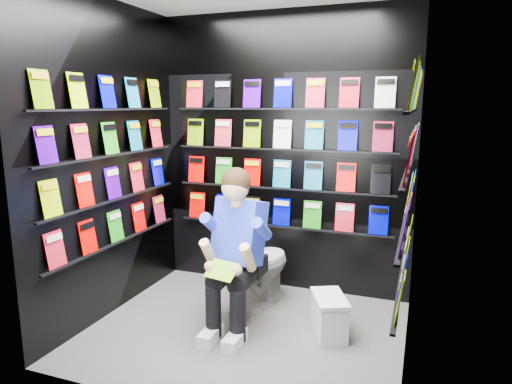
% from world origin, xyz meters
% --- Properties ---
extents(floor, '(2.40, 2.40, 0.00)m').
position_xyz_m(floor, '(0.00, 0.00, 0.00)').
color(floor, '#5B5C59').
rests_on(floor, ground).
extents(wall_back, '(2.40, 0.04, 2.60)m').
position_xyz_m(wall_back, '(0.00, 1.00, 1.30)').
color(wall_back, black).
rests_on(wall_back, floor).
extents(wall_front, '(2.40, 0.04, 2.60)m').
position_xyz_m(wall_front, '(0.00, -1.00, 1.30)').
color(wall_front, black).
rests_on(wall_front, floor).
extents(wall_left, '(0.04, 2.00, 2.60)m').
position_xyz_m(wall_left, '(-1.20, 0.00, 1.30)').
color(wall_left, black).
rests_on(wall_left, floor).
extents(wall_right, '(0.04, 2.00, 2.60)m').
position_xyz_m(wall_right, '(1.20, 0.00, 1.30)').
color(wall_right, black).
rests_on(wall_right, floor).
extents(comics_back, '(2.10, 0.06, 1.37)m').
position_xyz_m(comics_back, '(0.00, 0.97, 1.31)').
color(comics_back, red).
rests_on(comics_back, wall_back).
extents(comics_left, '(0.06, 1.70, 1.37)m').
position_xyz_m(comics_left, '(-1.17, 0.00, 1.31)').
color(comics_left, red).
rests_on(comics_left, wall_left).
extents(comics_right, '(0.06, 1.70, 1.37)m').
position_xyz_m(comics_right, '(1.17, 0.00, 1.31)').
color(comics_right, red).
rests_on(comics_right, wall_right).
extents(toilet, '(0.57, 0.82, 0.73)m').
position_xyz_m(toilet, '(-0.08, 0.50, 0.37)').
color(toilet, white).
rests_on(toilet, floor).
extents(longbox, '(0.35, 0.43, 0.29)m').
position_xyz_m(longbox, '(0.63, 0.18, 0.14)').
color(longbox, silver).
rests_on(longbox, floor).
extents(longbox_lid, '(0.37, 0.46, 0.03)m').
position_xyz_m(longbox_lid, '(0.63, 0.18, 0.30)').
color(longbox_lid, silver).
rests_on(longbox_lid, longbox).
extents(reader, '(0.67, 0.85, 1.40)m').
position_xyz_m(reader, '(-0.08, 0.12, 0.77)').
color(reader, '#162BCB').
rests_on(reader, toilet).
extents(held_comic, '(0.26, 0.19, 0.10)m').
position_xyz_m(held_comic, '(-0.08, -0.23, 0.58)').
color(held_comic, green).
rests_on(held_comic, reader).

